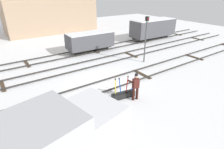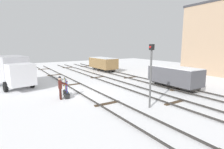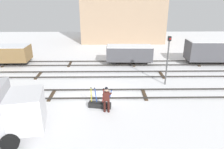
# 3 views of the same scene
# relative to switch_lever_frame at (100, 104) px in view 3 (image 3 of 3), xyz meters

# --- Properties ---
(ground_plane) EXTENTS (60.00, 60.00, 0.00)m
(ground_plane) POSITION_rel_switch_lever_frame_xyz_m (-0.20, 1.84, -0.25)
(ground_plane) COLOR white
(track_main_line) EXTENTS (44.00, 1.94, 0.18)m
(track_main_line) POSITION_rel_switch_lever_frame_xyz_m (-0.20, 1.84, -0.14)
(track_main_line) COLOR #2D2B28
(track_main_line) RESTS_ON ground_plane
(track_siding_near) EXTENTS (44.00, 1.94, 0.18)m
(track_siding_near) POSITION_rel_switch_lever_frame_xyz_m (-0.20, 6.01, -0.14)
(track_siding_near) COLOR #2D2B28
(track_siding_near) RESTS_ON ground_plane
(track_siding_far) EXTENTS (44.00, 1.94, 0.18)m
(track_siding_far) POSITION_rel_switch_lever_frame_xyz_m (-0.20, 9.45, -0.14)
(track_siding_far) COLOR #2D2B28
(track_siding_far) RESTS_ON ground_plane
(switch_lever_frame) EXTENTS (1.62, 0.61, 1.45)m
(switch_lever_frame) POSITION_rel_switch_lever_frame_xyz_m (0.00, 0.00, 0.00)
(switch_lever_frame) COLOR black
(switch_lever_frame) RESTS_ON ground_plane
(rail_worker) EXTENTS (0.62, 0.74, 1.77)m
(rail_worker) POSITION_rel_switch_lever_frame_xyz_m (0.47, -0.54, 0.75)
(rail_worker) COLOR #351511
(rail_worker) RESTS_ON ground_plane
(signal_post) EXTENTS (0.24, 0.32, 4.10)m
(signal_post) POSITION_rel_switch_lever_frame_xyz_m (5.41, 3.81, 2.24)
(signal_post) COLOR #4C4C4C
(signal_post) RESTS_ON ground_plane
(apartment_building) EXTENTS (13.38, 6.71, 9.79)m
(apartment_building) POSITION_rel_switch_lever_frame_xyz_m (2.87, 22.53, 4.65)
(apartment_building) COLOR tan
(apartment_building) RESTS_ON ground_plane
(freight_car_back_track) EXTENTS (6.32, 2.38, 2.61)m
(freight_car_back_track) POSITION_rel_switch_lever_frame_xyz_m (12.32, 9.45, 1.24)
(freight_car_back_track) COLOR #2D2B28
(freight_car_back_track) RESTS_ON ground_plane
(freight_car_far_end) EXTENTS (4.97, 2.19, 2.06)m
(freight_car_far_end) POSITION_rel_switch_lever_frame_xyz_m (2.84, 9.45, 0.96)
(freight_car_far_end) COLOR #2D2B28
(freight_car_far_end) RESTS_ON ground_plane
(freight_car_near_switch) EXTENTS (5.47, 2.38, 2.12)m
(freight_car_near_switch) POSITION_rel_switch_lever_frame_xyz_m (-10.78, 9.45, 0.99)
(freight_car_near_switch) COLOR #2D2B28
(freight_car_near_switch) RESTS_ON ground_plane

